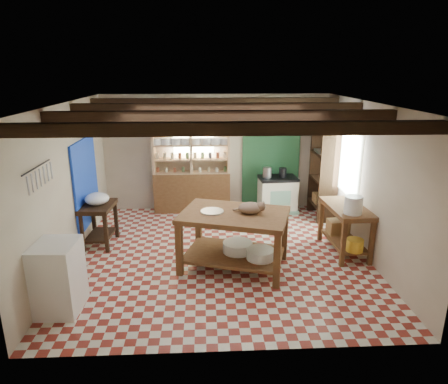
{
  "coord_description": "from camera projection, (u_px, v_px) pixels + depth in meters",
  "views": [
    {
      "loc": [
        -0.27,
        -6.35,
        3.12
      ],
      "look_at": [
        0.07,
        0.3,
        1.06
      ],
      "focal_mm": 32.0,
      "sensor_mm": 36.0,
      "label": 1
    }
  ],
  "objects": [
    {
      "name": "right_counter",
      "position": [
        345.0,
        229.0,
        7.0
      ],
      "size": [
        0.65,
        1.22,
        0.85
      ],
      "primitive_type": "cube",
      "rotation": [
        0.0,
        0.0,
        0.05
      ],
      "color": "brown",
      "rests_on": "floor"
    },
    {
      "name": "pot_rack",
      "position": [
        276.0,
        115.0,
        8.36
      ],
      "size": [
        0.86,
        0.12,
        0.36
      ],
      "primitive_type": "cube",
      "color": "black",
      "rests_on": "ceiling"
    },
    {
      "name": "prep_table",
      "position": [
        100.0,
        225.0,
        7.3
      ],
      "size": [
        0.57,
        0.8,
        0.78
      ],
      "primitive_type": "cube",
      "rotation": [
        0.0,
        0.0,
        -0.05
      ],
      "color": "black",
      "rests_on": "floor"
    },
    {
      "name": "steel_tray",
      "position": [
        212.0,
        211.0,
        6.34
      ],
      "size": [
        0.46,
        0.46,
        0.02
      ],
      "primitive_type": "cylinder",
      "rotation": [
        0.0,
        0.0,
        -0.31
      ],
      "color": "#A4A3AB",
      "rests_on": "work_table"
    },
    {
      "name": "green_wall_patch",
      "position": [
        271.0,
        155.0,
        9.04
      ],
      "size": [
        1.3,
        0.04,
        2.3
      ],
      "primitive_type": "cube",
      "color": "#1D4928",
      "rests_on": "wall_back"
    },
    {
      "name": "basin_large",
      "position": [
        238.0,
        247.0,
        6.52
      ],
      "size": [
        0.61,
        0.61,
        0.17
      ],
      "primitive_type": "cylinder",
      "rotation": [
        0.0,
        0.0,
        -0.31
      ],
      "color": "white",
      "rests_on": "work_table"
    },
    {
      "name": "window_back",
      "position": [
        193.0,
        136.0,
        8.83
      ],
      "size": [
        0.9,
        0.02,
        0.8
      ],
      "primitive_type": "cube",
      "color": "beige",
      "rests_on": "wall_back"
    },
    {
      "name": "shelving_unit",
      "position": [
        191.0,
        164.0,
        8.84
      ],
      "size": [
        1.7,
        0.34,
        2.2
      ],
      "primitive_type": "cube",
      "color": "tan",
      "rests_on": "floor"
    },
    {
      "name": "wall_back",
      "position": [
        216.0,
        153.0,
        8.99
      ],
      "size": [
        5.0,
        0.04,
        2.6
      ],
      "primitive_type": "cube",
      "color": "beige",
      "rests_on": "floor"
    },
    {
      "name": "stove",
      "position": [
        277.0,
        194.0,
        8.99
      ],
      "size": [
        0.87,
        0.62,
        0.81
      ],
      "primitive_type": "cube",
      "rotation": [
        0.0,
        0.0,
        0.07
      ],
      "color": "#EEEACE",
      "rests_on": "floor"
    },
    {
      "name": "tall_rack",
      "position": [
        323.0,
        172.0,
        8.52
      ],
      "size": [
        0.4,
        0.86,
        2.0
      ],
      "primitive_type": "cube",
      "color": "black",
      "rests_on": "floor"
    },
    {
      "name": "yellow_tub",
      "position": [
        355.0,
        245.0,
        6.6
      ],
      "size": [
        0.29,
        0.29,
        0.21
      ],
      "primitive_type": "cylinder",
      "rotation": [
        0.0,
        0.0,
        0.05
      ],
      "color": "gold",
      "rests_on": "right_counter"
    },
    {
      "name": "utensil_rail",
      "position": [
        38.0,
        176.0,
        5.2
      ],
      "size": [
        0.06,
        0.9,
        0.28
      ],
      "primitive_type": "cube",
      "color": "black",
      "rests_on": "wall_left"
    },
    {
      "name": "window_right",
      "position": [
        347.0,
        162.0,
        7.65
      ],
      "size": [
        0.02,
        1.3,
        1.2
      ],
      "primitive_type": "cube",
      "color": "beige",
      "rests_on": "wall_right"
    },
    {
      "name": "work_table",
      "position": [
        234.0,
        240.0,
        6.44
      ],
      "size": [
        1.92,
        1.55,
        0.94
      ],
      "primitive_type": "cube",
      "rotation": [
        0.0,
        0.0,
        -0.31
      ],
      "color": "brown",
      "rests_on": "floor"
    },
    {
      "name": "kettle_left",
      "position": [
        267.0,
        172.0,
        8.81
      ],
      "size": [
        0.21,
        0.21,
        0.22
      ],
      "primitive_type": "cylinder",
      "rotation": [
        0.0,
        0.0,
        0.07
      ],
      "color": "#A4A3AB",
      "rests_on": "stove"
    },
    {
      "name": "white_cabinet",
      "position": [
        59.0,
        277.0,
        5.28
      ],
      "size": [
        0.56,
        0.66,
        0.96
      ],
      "primitive_type": "cube",
      "rotation": [
        0.0,
        0.0,
        -0.04
      ],
      "color": "white",
      "rests_on": "floor"
    },
    {
      "name": "ceiling",
      "position": [
        220.0,
        103.0,
        6.22
      ],
      "size": [
        5.0,
        5.0,
        0.02
      ],
      "primitive_type": "cube",
      "color": "#414146",
      "rests_on": "wall_back"
    },
    {
      "name": "cat",
      "position": [
        251.0,
        208.0,
        6.26
      ],
      "size": [
        0.43,
        0.35,
        0.18
      ],
      "primitive_type": "ellipsoid",
      "rotation": [
        0.0,
        0.0,
        -0.13
      ],
      "color": "#987258",
      "rests_on": "work_table"
    },
    {
      "name": "floor",
      "position": [
        221.0,
        255.0,
        6.99
      ],
      "size": [
        5.0,
        5.0,
        0.02
      ],
      "primitive_type": "cube",
      "color": "maroon",
      "rests_on": "ground"
    },
    {
      "name": "wall_front",
      "position": [
        231.0,
        248.0,
        4.22
      ],
      "size": [
        5.0,
        0.04,
        2.6
      ],
      "primitive_type": "cube",
      "color": "beige",
      "rests_on": "floor"
    },
    {
      "name": "wicker_basket",
      "position": [
        338.0,
        227.0,
        7.3
      ],
      "size": [
        0.38,
        0.31,
        0.25
      ],
      "primitive_type": "cube",
      "rotation": [
        0.0,
        0.0,
        0.05
      ],
      "color": "olive",
      "rests_on": "right_counter"
    },
    {
      "name": "wall_right",
      "position": [
        368.0,
        181.0,
        6.73
      ],
      "size": [
        0.04,
        5.0,
        2.6
      ],
      "primitive_type": "cube",
      "color": "beige",
      "rests_on": "floor"
    },
    {
      "name": "ceiling_beams",
      "position": [
        220.0,
        111.0,
        6.26
      ],
      "size": [
        5.0,
        3.8,
        0.15
      ],
      "primitive_type": "cube",
      "color": "black",
      "rests_on": "ceiling"
    },
    {
      "name": "white_bucket",
      "position": [
        353.0,
        205.0,
        6.49
      ],
      "size": [
        0.31,
        0.31,
        0.29
      ],
      "primitive_type": "cylinder",
      "rotation": [
        0.0,
        0.0,
        0.05
      ],
      "color": "white",
      "rests_on": "right_counter"
    },
    {
      "name": "basin_small",
      "position": [
        260.0,
        254.0,
        6.28
      ],
      "size": [
        0.56,
        0.56,
        0.16
      ],
      "primitive_type": "cylinder",
      "rotation": [
        0.0,
        0.0,
        -0.31
      ],
      "color": "white",
      "rests_on": "work_table"
    },
    {
      "name": "wall_left",
      "position": [
        67.0,
        186.0,
        6.48
      ],
      "size": [
        0.04,
        5.0,
        2.6
      ],
      "primitive_type": "cube",
      "color": "beige",
      "rests_on": "floor"
    },
    {
      "name": "kettle_right",
      "position": [
        283.0,
        172.0,
        8.85
      ],
      "size": [
        0.18,
        0.18,
        0.21
      ],
      "primitive_type": "cylinder",
      "rotation": [
        0.0,
        0.0,
        0.07
      ],
      "color": "black",
      "rests_on": "stove"
    },
    {
      "name": "enamel_bowl",
      "position": [
        97.0,
        199.0,
        7.15
      ],
      "size": [
        0.45,
        0.45,
        0.21
      ],
      "primitive_type": "ellipsoid",
      "rotation": [
        0.0,
        0.0,
        -0.05
      ],
      "color": "white",
      "rests_on": "prep_table"
    },
    {
      "name": "blue_wall_patch",
      "position": [
        86.0,
        182.0,
        7.4
      ],
      "size": [
        0.04,
        1.4,
        1.6
      ],
      "primitive_type": "cube",
      "color": "blue",
      "rests_on": "wall_left"
    }
  ]
}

